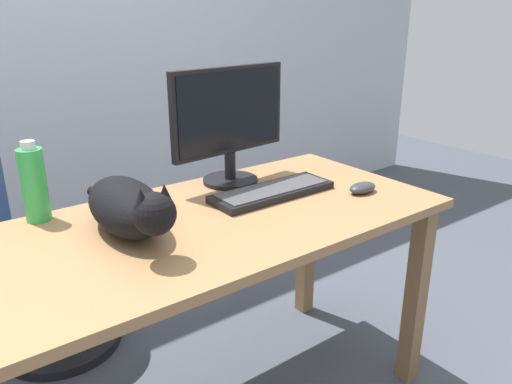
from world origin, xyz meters
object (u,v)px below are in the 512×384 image
at_px(water_bottle, 34,184).
at_px(office_chair, 38,268).
at_px(monitor, 230,121).
at_px(cat, 128,207).
at_px(keyboard, 272,192).
at_px(computer_mouse, 363,188).

bearing_deg(water_bottle, office_chair, 82.57).
bearing_deg(monitor, cat, -157.46).
relative_size(keyboard, computer_mouse, 4.00).
relative_size(monitor, computer_mouse, 4.37).
bearing_deg(keyboard, computer_mouse, -32.35).
bearing_deg(water_bottle, computer_mouse, -24.09).
bearing_deg(monitor, keyboard, -80.05).
height_order(monitor, computer_mouse, monitor).
bearing_deg(cat, water_bottle, 124.50).
xyz_separation_m(monitor, computer_mouse, (0.30, -0.37, -0.21)).
xyz_separation_m(monitor, water_bottle, (-0.66, 0.06, -0.11)).
xyz_separation_m(office_chair, monitor, (0.60, -0.47, 0.59)).
bearing_deg(computer_mouse, cat, 167.80).
height_order(keyboard, cat, cat).
relative_size(monitor, cat, 0.78).
height_order(office_chair, water_bottle, water_bottle).
height_order(monitor, keyboard, monitor).
xyz_separation_m(keyboard, computer_mouse, (0.26, -0.17, 0.00)).
bearing_deg(water_bottle, keyboard, -20.60).
bearing_deg(computer_mouse, keyboard, 147.65).
bearing_deg(office_chair, water_bottle, -97.43).
xyz_separation_m(cat, computer_mouse, (0.78, -0.17, -0.06)).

